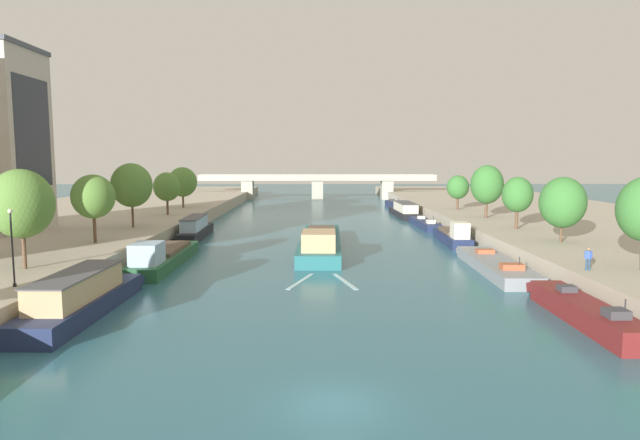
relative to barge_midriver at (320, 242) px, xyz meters
name	(u,v)px	position (x,y,z in m)	size (l,w,h in m)	color
ground_plane	(334,405)	(0.14, -37.66, -0.95)	(400.00, 400.00, 0.00)	#2D6070
quay_left	(68,223)	(-35.31, 17.34, 0.05)	(36.00, 170.00, 2.01)	#A89E89
quay_right	(569,222)	(35.59, 17.34, 0.05)	(36.00, 170.00, 2.01)	#A89E89
barge_midriver	(320,242)	(0.00, 0.00, 0.00)	(5.04, 24.66, 3.04)	#23666B
wake_behind_barge	(323,281)	(0.03, -15.29, -0.94)	(5.60, 5.98, 0.03)	#A0CCD6
moored_boat_left_second	(82,297)	(-15.44, -24.80, 0.26)	(3.28, 14.59, 2.89)	#1E284C
moored_boat_left_gap_after	(163,257)	(-14.74, -8.81, -0.06)	(3.14, 16.55, 2.93)	#235633
moored_boat_left_near	(195,229)	(-15.70, 9.52, 0.21)	(2.83, 14.21, 2.79)	black
moored_boat_right_lone	(584,311)	(15.74, -26.61, -0.25)	(2.27, 12.74, 2.44)	maroon
moored_boat_right_midway	(495,265)	(15.43, -11.23, -0.41)	(3.72, 16.20, 2.14)	gray
moored_boat_right_gap_after	(453,236)	(15.73, 4.66, -0.06)	(2.79, 12.28, 2.92)	#1E284C
moored_boat_right_end	(425,224)	(15.61, 20.37, -0.43)	(2.46, 13.08, 2.08)	#1E284C
moored_boat_right_far	(405,211)	(15.14, 35.32, 0.10)	(3.49, 15.81, 2.52)	black
moored_boat_right_upstream	(394,205)	(15.75, 52.59, -0.28)	(2.34, 11.26, 2.37)	#1E284C
tree_left_distant	(21,204)	(-21.62, -19.75, 5.78)	(4.47, 4.47, 7.21)	brown
tree_left_far	(93,197)	(-21.55, -7.30, 5.45)	(4.00, 4.00, 6.48)	brown
tree_left_midway	(132,185)	(-21.88, 4.55, 5.97)	(4.71, 4.71, 7.47)	brown
tree_left_end_of_row	(167,187)	(-21.68, 18.89, 5.07)	(3.83, 3.83, 6.09)	brown
tree_left_second	(183,182)	(-22.38, 31.09, 5.26)	(4.68, 4.68, 6.65)	brown
tree_right_midway	(563,202)	(22.87, -7.70, 4.89)	(4.27, 4.27, 6.25)	brown
tree_right_far	(517,195)	(22.35, 2.36, 4.98)	(3.42, 3.42, 5.95)	brown
tree_right_second	(487,185)	(22.69, 14.40, 5.58)	(4.37, 4.37, 7.15)	brown
tree_right_third	(458,187)	(22.03, 26.69, 4.59)	(3.48, 3.48, 5.42)	brown
lamppost_left_bank	(12,244)	(-19.32, -25.32, 3.72)	(0.28, 0.28, 4.86)	black
bridge_far	(317,184)	(0.14, 77.07, 2.98)	(58.90, 4.40, 6.20)	#ADA899
person_on_quay	(588,257)	(18.87, -20.72, 1.98)	(0.42, 0.38, 1.62)	navy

